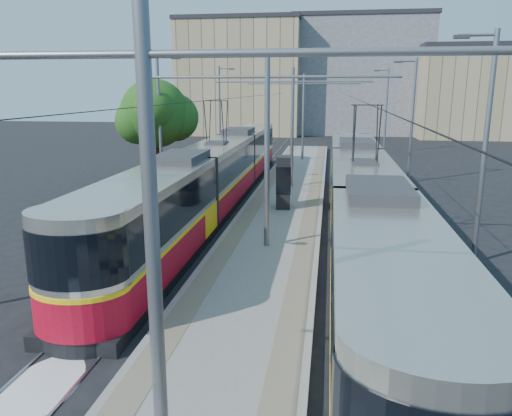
# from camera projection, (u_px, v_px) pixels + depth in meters

# --- Properties ---
(ground) EXTENTS (160.00, 160.00, 0.00)m
(ground) POSITION_uv_depth(u_px,v_px,m) (222.00, 364.00, 11.33)
(ground) COLOR black
(ground) RESTS_ON ground
(platform) EXTENTS (4.00, 50.00, 0.30)m
(platform) POSITION_uv_depth(u_px,v_px,m) (287.00, 199.00, 27.65)
(platform) COLOR gray
(platform) RESTS_ON ground
(tactile_strip_left) EXTENTS (0.70, 50.00, 0.01)m
(tactile_strip_left) POSITION_uv_depth(u_px,v_px,m) (261.00, 195.00, 27.82)
(tactile_strip_left) COLOR gray
(tactile_strip_left) RESTS_ON platform
(tactile_strip_right) EXTENTS (0.70, 50.00, 0.01)m
(tactile_strip_right) POSITION_uv_depth(u_px,v_px,m) (313.00, 197.00, 27.41)
(tactile_strip_right) COLOR gray
(tactile_strip_right) RESTS_ON platform
(rails) EXTENTS (8.71, 70.00, 0.03)m
(rails) POSITION_uv_depth(u_px,v_px,m) (287.00, 201.00, 27.68)
(rails) COLOR gray
(rails) RESTS_ON ground
(tram_left) EXTENTS (2.43, 31.81, 5.50)m
(tram_left) POSITION_uv_depth(u_px,v_px,m) (217.00, 174.00, 26.39)
(tram_left) COLOR black
(tram_left) RESTS_ON ground
(tram_right) EXTENTS (2.43, 29.96, 5.50)m
(tram_right) POSITION_uv_depth(u_px,v_px,m) (363.00, 200.00, 19.55)
(tram_right) COLOR black
(tram_right) RESTS_ON ground
(catenary) EXTENTS (9.20, 70.00, 7.00)m
(catenary) POSITION_uv_depth(u_px,v_px,m) (283.00, 122.00, 23.89)
(catenary) COLOR slate
(catenary) RESTS_ON platform
(street_lamps) EXTENTS (15.18, 38.22, 8.00)m
(street_lamps) POSITION_uv_depth(u_px,v_px,m) (294.00, 121.00, 30.56)
(street_lamps) COLOR slate
(street_lamps) RESTS_ON ground
(shelter) EXTENTS (0.85, 1.24, 2.58)m
(shelter) POSITION_uv_depth(u_px,v_px,m) (283.00, 181.00, 24.68)
(shelter) COLOR black
(shelter) RESTS_ON platform
(tree) EXTENTS (4.62, 4.27, 6.71)m
(tree) POSITION_uv_depth(u_px,v_px,m) (160.00, 115.00, 30.60)
(tree) COLOR #382314
(tree) RESTS_ON ground
(building_left) EXTENTS (16.32, 12.24, 15.11)m
(building_left) POSITION_uv_depth(u_px,v_px,m) (242.00, 78.00, 68.71)
(building_left) COLOR tan
(building_left) RESTS_ON ground
(building_centre) EXTENTS (18.36, 14.28, 15.61)m
(building_centre) POSITION_uv_depth(u_px,v_px,m) (359.00, 76.00, 70.22)
(building_centre) COLOR gray
(building_centre) RESTS_ON ground
(building_right) EXTENTS (14.28, 10.20, 11.39)m
(building_right) POSITION_uv_depth(u_px,v_px,m) (473.00, 92.00, 62.95)
(building_right) COLOR tan
(building_right) RESTS_ON ground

